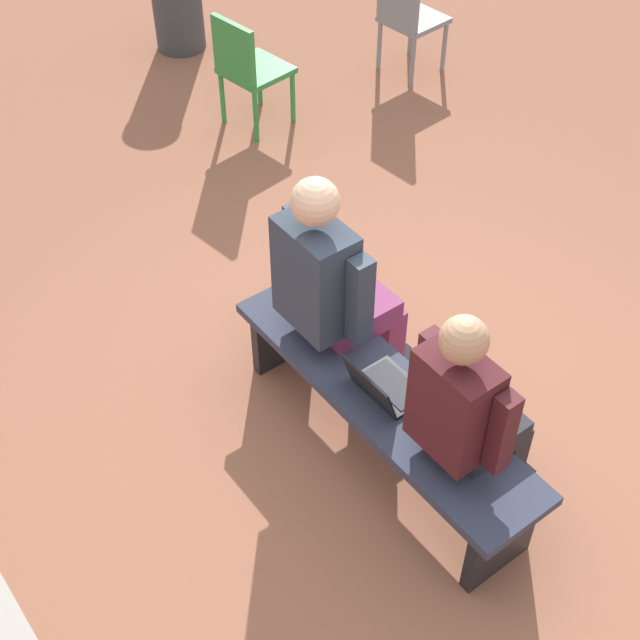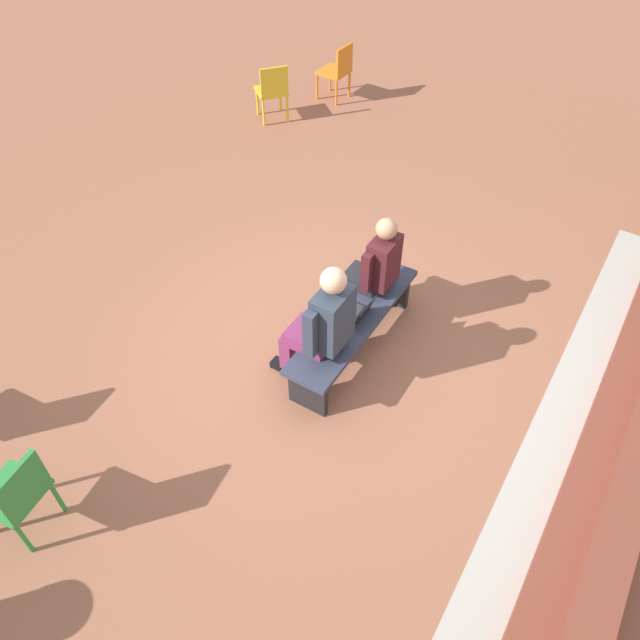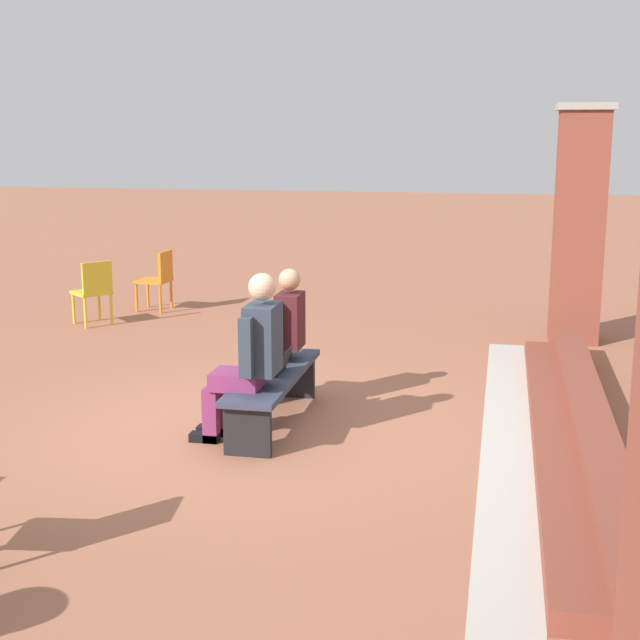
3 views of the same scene
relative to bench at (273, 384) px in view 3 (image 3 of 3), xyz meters
The scene contains 10 objects.
ground_plane 0.41m from the bench, 52.83° to the right, with size 60.00×60.00×0.00m, color #9E6047.
concrete_strip 2.00m from the bench, 90.00° to the left, with size 6.67×0.40×0.01m, color #B7B2A8.
brick_steps 2.53m from the bench, 90.00° to the left, with size 5.87×0.60×0.30m.
brick_pillar_left_of_steps 4.75m from the bench, 143.89° to the left, with size 0.64×0.64×2.78m.
bench is the anchor object (origin of this frame).
person_student 0.57m from the bench, behind, with size 0.50×0.64×1.28m.
person_adult 0.60m from the bench, ahead, with size 0.57×0.71×1.38m.
laptop 0.15m from the bench, 132.84° to the left, with size 0.32×0.29×0.21m.
plastic_chair_far_right 4.70m from the bench, 136.01° to the right, with size 0.59×0.59×0.84m.
plastic_chair_near_bench_left 5.28m from the bench, 147.78° to the right, with size 0.44×0.44×0.84m.
Camera 3 is at (6.95, 2.03, 2.46)m, focal length 50.00 mm.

